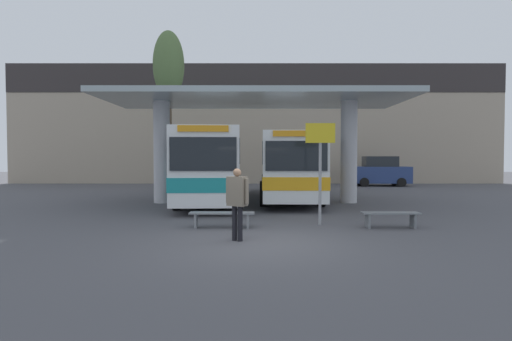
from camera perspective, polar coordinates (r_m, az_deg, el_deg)
ground_plane at (r=9.82m, az=-0.06°, el=-10.24°), size 100.00×100.00×0.00m
townhouse_backdrop at (r=32.54m, az=0.07°, el=8.06°), size 40.00×0.58×9.63m
station_canopy at (r=18.45m, az=0.03°, el=8.53°), size 13.60×5.45×4.88m
transit_bus_left_bay at (r=19.21m, az=-5.98°, el=0.97°), size 3.08×11.19×3.19m
transit_bus_center_bay at (r=20.54m, az=4.67°, el=0.91°), size 2.94×12.04×3.08m
waiting_bench_near_pillar at (r=12.41m, az=18.77°, el=-6.21°), size 1.66×0.44×0.46m
waiting_bench_mid_platform at (r=11.81m, az=-4.76°, el=-6.49°), size 1.91×0.44×0.46m
info_sign_platform at (r=12.34m, az=9.28°, el=2.52°), size 0.90×0.09×3.11m
pedestrian_waiting at (r=9.86m, az=-2.58°, el=-3.76°), size 0.61×0.47×1.79m
poplar_tree_behind_left at (r=26.69m, az=-12.25°, el=14.07°), size 1.97×1.97×10.13m
parked_car_street at (r=30.81m, az=17.39°, el=-0.18°), size 4.33×2.22×2.18m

